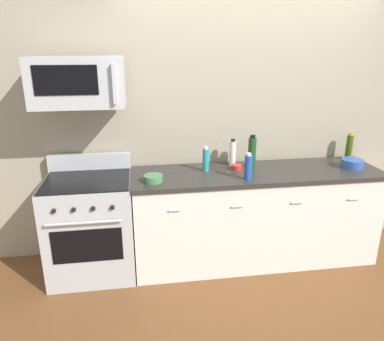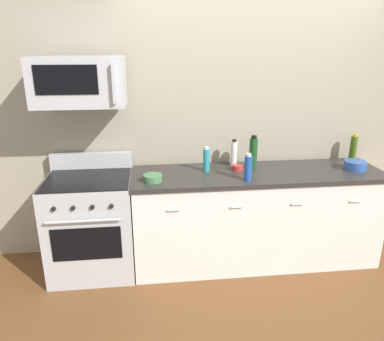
# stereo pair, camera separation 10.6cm
# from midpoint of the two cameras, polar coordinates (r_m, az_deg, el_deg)

# --- Properties ---
(ground_plane) EXTENTS (6.52, 6.52, 0.00)m
(ground_plane) POSITION_cam_midpoint_polar(r_m,az_deg,el_deg) (3.85, 8.53, -13.17)
(ground_plane) COLOR brown
(back_wall) EXTENTS (5.43, 0.10, 2.70)m
(back_wall) POSITION_cam_midpoint_polar(r_m,az_deg,el_deg) (3.72, 7.72, 8.20)
(back_wall) COLOR #9E937F
(back_wall) RESTS_ON ground_plane
(counter_unit) EXTENTS (2.34, 0.66, 0.92)m
(counter_unit) POSITION_cam_midpoint_polar(r_m,az_deg,el_deg) (3.63, 8.89, -7.00)
(counter_unit) COLOR silver
(counter_unit) RESTS_ON ground_plane
(range_oven) EXTENTS (0.76, 0.69, 1.07)m
(range_oven) POSITION_cam_midpoint_polar(r_m,az_deg,el_deg) (3.52, -16.25, -8.28)
(range_oven) COLOR #B7BABF
(range_oven) RESTS_ON ground_plane
(microwave) EXTENTS (0.74, 0.44, 0.40)m
(microwave) POSITION_cam_midpoint_polar(r_m,az_deg,el_deg) (3.21, -18.28, 12.97)
(microwave) COLOR #B7BABF
(bottle_olive_oil) EXTENTS (0.07, 0.07, 0.28)m
(bottle_olive_oil) POSITION_cam_midpoint_polar(r_m,az_deg,el_deg) (4.05, 22.61, 3.42)
(bottle_olive_oil) COLOR #385114
(bottle_olive_oil) RESTS_ON countertop_slab
(bottle_wine_green) EXTENTS (0.08, 0.08, 0.32)m
(bottle_wine_green) POSITION_cam_midpoint_polar(r_m,az_deg,el_deg) (3.51, 8.48, 2.83)
(bottle_wine_green) COLOR #19471E
(bottle_wine_green) RESTS_ON countertop_slab
(bottle_soda_blue) EXTENTS (0.07, 0.07, 0.24)m
(bottle_soda_blue) POSITION_cam_midpoint_polar(r_m,az_deg,el_deg) (3.19, 7.82, 0.52)
(bottle_soda_blue) COLOR #1E4CA5
(bottle_soda_blue) RESTS_ON countertop_slab
(bottle_dish_soap) EXTENTS (0.06, 0.06, 0.24)m
(bottle_dish_soap) POSITION_cam_midpoint_polar(r_m,az_deg,el_deg) (3.38, 1.26, 1.71)
(bottle_dish_soap) COLOR teal
(bottle_dish_soap) RESTS_ON countertop_slab
(bottle_vinegar_white) EXTENTS (0.06, 0.06, 0.27)m
(bottle_vinegar_white) POSITION_cam_midpoint_polar(r_m,az_deg,el_deg) (3.55, 5.50, 2.71)
(bottle_vinegar_white) COLOR silver
(bottle_vinegar_white) RESTS_ON countertop_slab
(bowl_red_small) EXTENTS (0.10, 0.10, 0.05)m
(bowl_red_small) POSITION_cam_midpoint_polar(r_m,az_deg,el_deg) (3.46, 6.08, 0.53)
(bowl_red_small) COLOR #B72D28
(bowl_red_small) RESTS_ON countertop_slab
(bowl_blue_mixing) EXTENTS (0.20, 0.20, 0.08)m
(bowl_blue_mixing) POSITION_cam_midpoint_polar(r_m,az_deg,el_deg) (3.79, 22.97, 1.04)
(bowl_blue_mixing) COLOR #2D519E
(bowl_blue_mixing) RESTS_ON countertop_slab
(bowl_green_glaze) EXTENTS (0.16, 0.16, 0.06)m
(bowl_green_glaze) POSITION_cam_midpoint_polar(r_m,az_deg,el_deg) (3.16, -7.04, -1.22)
(bowl_green_glaze) COLOR #477A4C
(bowl_green_glaze) RESTS_ON countertop_slab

